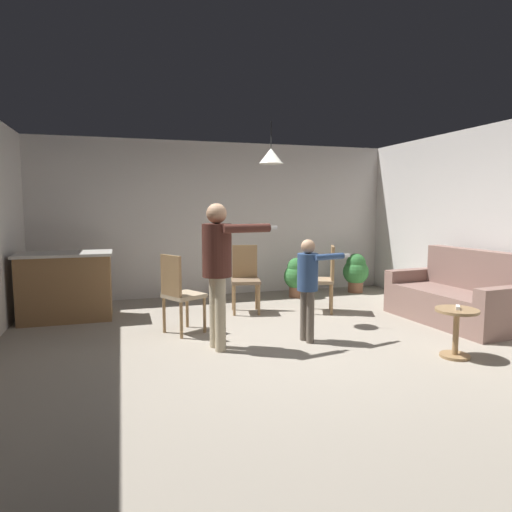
{
  "coord_description": "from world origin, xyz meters",
  "views": [
    {
      "loc": [
        -1.69,
        -4.67,
        1.6
      ],
      "look_at": [
        -0.16,
        0.4,
        1.0
      ],
      "focal_mm": 31.46,
      "sensor_mm": 36.0,
      "label": 1
    }
  ],
  "objects_px": {
    "kitchen_counter": "(66,286)",
    "potted_plant_corner": "(297,275)",
    "person_child": "(308,279)",
    "dining_chair_centre_back": "(324,276)",
    "side_table_by_couch": "(456,327)",
    "dining_chair_by_counter": "(245,276)",
    "dining_chair_near_wall": "(179,291)",
    "spare_remote_on_table": "(458,307)",
    "potted_plant_by_wall": "(356,271)",
    "person_adult": "(218,260)",
    "couch_floral": "(455,298)"
  },
  "relations": [
    {
      "from": "kitchen_counter",
      "to": "potted_plant_corner",
      "type": "distance_m",
      "value": 3.71
    },
    {
      "from": "person_child",
      "to": "dining_chair_centre_back",
      "type": "bearing_deg",
      "value": 134.36
    },
    {
      "from": "side_table_by_couch",
      "to": "dining_chair_by_counter",
      "type": "xyz_separation_m",
      "value": [
        -1.58,
        2.63,
        0.22
      ]
    },
    {
      "from": "dining_chair_near_wall",
      "to": "potted_plant_corner",
      "type": "height_order",
      "value": "dining_chair_near_wall"
    },
    {
      "from": "spare_remote_on_table",
      "to": "person_child",
      "type": "bearing_deg",
      "value": 142.89
    },
    {
      "from": "potted_plant_by_wall",
      "to": "spare_remote_on_table",
      "type": "height_order",
      "value": "potted_plant_by_wall"
    },
    {
      "from": "person_adult",
      "to": "potted_plant_by_wall",
      "type": "relative_size",
      "value": 2.26
    },
    {
      "from": "side_table_by_couch",
      "to": "potted_plant_corner",
      "type": "xyz_separation_m",
      "value": [
        -0.43,
        3.4,
        0.05
      ]
    },
    {
      "from": "dining_chair_centre_back",
      "to": "person_child",
      "type": "bearing_deg",
      "value": 171.12
    },
    {
      "from": "person_child",
      "to": "dining_chair_by_counter",
      "type": "height_order",
      "value": "person_child"
    },
    {
      "from": "person_adult",
      "to": "dining_chair_centre_back",
      "type": "xyz_separation_m",
      "value": [
        1.89,
        1.26,
        -0.46
      ]
    },
    {
      "from": "kitchen_counter",
      "to": "side_table_by_couch",
      "type": "distance_m",
      "value": 5.01
    },
    {
      "from": "side_table_by_couch",
      "to": "potted_plant_by_wall",
      "type": "height_order",
      "value": "potted_plant_by_wall"
    },
    {
      "from": "person_child",
      "to": "potted_plant_corner",
      "type": "height_order",
      "value": "person_child"
    },
    {
      "from": "side_table_by_couch",
      "to": "spare_remote_on_table",
      "type": "distance_m",
      "value": 0.21
    },
    {
      "from": "dining_chair_centre_back",
      "to": "potted_plant_corner",
      "type": "xyz_separation_m",
      "value": [
        0.02,
        1.14,
        -0.16
      ]
    },
    {
      "from": "potted_plant_corner",
      "to": "side_table_by_couch",
      "type": "bearing_deg",
      "value": -82.73
    },
    {
      "from": "couch_floral",
      "to": "person_adult",
      "type": "distance_m",
      "value": 3.41
    },
    {
      "from": "dining_chair_by_counter",
      "to": "potted_plant_by_wall",
      "type": "relative_size",
      "value": 1.39
    },
    {
      "from": "person_child",
      "to": "spare_remote_on_table",
      "type": "height_order",
      "value": "person_child"
    },
    {
      "from": "kitchen_counter",
      "to": "potted_plant_by_wall",
      "type": "distance_m",
      "value": 4.92
    },
    {
      "from": "side_table_by_couch",
      "to": "potted_plant_corner",
      "type": "height_order",
      "value": "potted_plant_corner"
    },
    {
      "from": "spare_remote_on_table",
      "to": "potted_plant_by_wall",
      "type": "bearing_deg",
      "value": 77.63
    },
    {
      "from": "kitchen_counter",
      "to": "dining_chair_near_wall",
      "type": "height_order",
      "value": "dining_chair_near_wall"
    },
    {
      "from": "side_table_by_couch",
      "to": "kitchen_counter",
      "type": "bearing_deg",
      "value": 145.07
    },
    {
      "from": "side_table_by_couch",
      "to": "dining_chair_near_wall",
      "type": "bearing_deg",
      "value": 147.37
    },
    {
      "from": "person_adult",
      "to": "dining_chair_near_wall",
      "type": "height_order",
      "value": "person_adult"
    },
    {
      "from": "dining_chair_near_wall",
      "to": "spare_remote_on_table",
      "type": "xyz_separation_m",
      "value": [
        2.69,
        -1.72,
        -0.01
      ]
    },
    {
      "from": "person_adult",
      "to": "potted_plant_by_wall",
      "type": "distance_m",
      "value": 4.04
    },
    {
      "from": "kitchen_counter",
      "to": "person_adult",
      "type": "bearing_deg",
      "value": -46.61
    },
    {
      "from": "dining_chair_by_counter",
      "to": "side_table_by_couch",
      "type": "bearing_deg",
      "value": 132.2
    },
    {
      "from": "potted_plant_corner",
      "to": "kitchen_counter",
      "type": "bearing_deg",
      "value": -171.78
    },
    {
      "from": "dining_chair_near_wall",
      "to": "potted_plant_by_wall",
      "type": "height_order",
      "value": "dining_chair_near_wall"
    },
    {
      "from": "potted_plant_corner",
      "to": "person_child",
      "type": "bearing_deg",
      "value": -109.02
    },
    {
      "from": "person_child",
      "to": "dining_chair_centre_back",
      "type": "distance_m",
      "value": 1.55
    },
    {
      "from": "dining_chair_by_counter",
      "to": "potted_plant_by_wall",
      "type": "xyz_separation_m",
      "value": [
        2.35,
        0.86,
        -0.15
      ]
    },
    {
      "from": "dining_chair_near_wall",
      "to": "dining_chair_by_counter",
      "type": "bearing_deg",
      "value": 100.56
    },
    {
      "from": "person_adult",
      "to": "dining_chair_centre_back",
      "type": "relative_size",
      "value": 1.62
    },
    {
      "from": "kitchen_counter",
      "to": "dining_chair_near_wall",
      "type": "bearing_deg",
      "value": -38.92
    },
    {
      "from": "couch_floral",
      "to": "spare_remote_on_table",
      "type": "bearing_deg",
      "value": 134.87
    },
    {
      "from": "side_table_by_couch",
      "to": "dining_chair_near_wall",
      "type": "relative_size",
      "value": 0.52
    },
    {
      "from": "couch_floral",
      "to": "person_adult",
      "type": "xyz_separation_m",
      "value": [
        -3.34,
        -0.2,
        0.68
      ]
    },
    {
      "from": "potted_plant_by_wall",
      "to": "spare_remote_on_table",
      "type": "xyz_separation_m",
      "value": [
        -0.77,
        -3.5,
        0.14
      ]
    },
    {
      "from": "dining_chair_by_counter",
      "to": "dining_chair_centre_back",
      "type": "bearing_deg",
      "value": 172.93
    },
    {
      "from": "dining_chair_by_counter",
      "to": "dining_chair_near_wall",
      "type": "distance_m",
      "value": 1.44
    },
    {
      "from": "dining_chair_by_counter",
      "to": "dining_chair_centre_back",
      "type": "xyz_separation_m",
      "value": [
        1.13,
        -0.37,
        0.0
      ]
    },
    {
      "from": "kitchen_counter",
      "to": "spare_remote_on_table",
      "type": "relative_size",
      "value": 9.69
    },
    {
      "from": "dining_chair_by_counter",
      "to": "dining_chair_near_wall",
      "type": "bearing_deg",
      "value": 50.89
    },
    {
      "from": "couch_floral",
      "to": "dining_chair_near_wall",
      "type": "relative_size",
      "value": 1.87
    },
    {
      "from": "potted_plant_by_wall",
      "to": "potted_plant_corner",
      "type": "bearing_deg",
      "value": -175.47
    }
  ]
}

